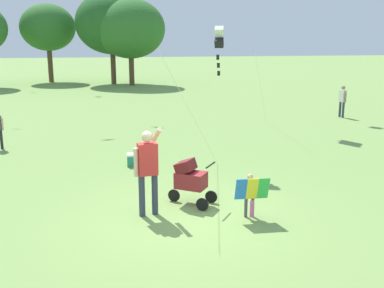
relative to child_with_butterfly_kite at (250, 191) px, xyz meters
The scene contains 8 objects.
ground_plane 1.49m from the child_with_butterfly_kite, 169.13° to the left, with size 120.00×120.00×0.00m, color #75994C.
treeline_distant 26.85m from the child_with_butterfly_kite, 105.43° to the left, with size 21.89×7.20×6.42m.
child_with_butterfly_kite is the anchor object (origin of this frame).
person_adult_flyer 2.16m from the child_with_butterfly_kite, 167.72° to the left, with size 0.59×0.63×1.88m.
stroller 1.46m from the child_with_butterfly_kite, 139.52° to the left, with size 1.08×0.87×1.03m.
kite_adult_black 4.99m from the child_with_butterfly_kite, 88.60° to the left, with size 2.07×3.63×3.88m.
person_sitting_far 12.65m from the child_with_butterfly_kite, 56.51° to the left, with size 0.25×0.44×1.41m.
cooler_box 4.76m from the child_with_butterfly_kite, 118.49° to the left, with size 0.45×0.33×0.35m.
Camera 1 is at (-1.07, -8.95, 3.76)m, focal length 43.48 mm.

